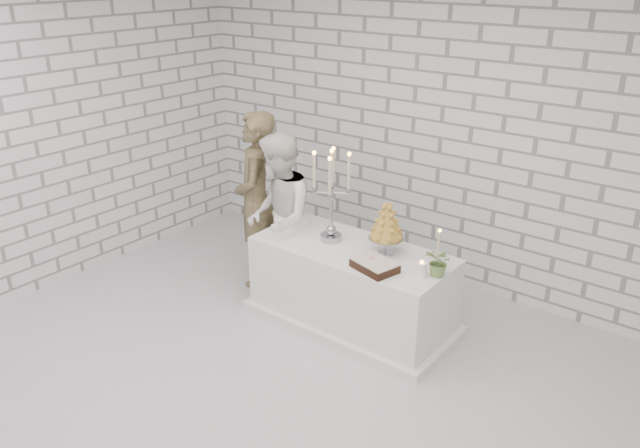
{
  "coord_description": "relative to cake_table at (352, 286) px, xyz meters",
  "views": [
    {
      "loc": [
        2.74,
        -2.94,
        3.13
      ],
      "look_at": [
        -0.26,
        0.91,
        1.05
      ],
      "focal_mm": 35.3,
      "sensor_mm": 36.0,
      "label": 1
    }
  ],
  "objects": [
    {
      "name": "cake_table",
      "position": [
        0.0,
        0.0,
        0.0
      ],
      "size": [
        1.8,
        0.8,
        0.75
      ],
      "primitive_type": "cube",
      "color": "white",
      "rests_on": "ground"
    },
    {
      "name": "groom",
      "position": [
        -1.24,
        0.08,
        0.52
      ],
      "size": [
        0.73,
        0.78,
        1.79
      ],
      "primitive_type": "imported",
      "rotation": [
        0.0,
        0.0,
        -0.93
      ],
      "color": "#3F3422",
      "rests_on": "ground"
    },
    {
      "name": "candelabra",
      "position": [
        -0.26,
        0.02,
        0.8
      ],
      "size": [
        0.42,
        0.42,
        0.86
      ],
      "primitive_type": null,
      "rotation": [
        0.0,
        0.0,
        -0.24
      ],
      "color": "#9898A1",
      "rests_on": "cake_table"
    },
    {
      "name": "wall_left",
      "position": [
        -2.88,
        -1.21,
        1.12
      ],
      "size": [
        0.01,
        5.0,
        3.0
      ],
      "primitive_type": "cube",
      "color": "white",
      "rests_on": "ground"
    },
    {
      "name": "chocolate_cake",
      "position": [
        0.38,
        -0.23,
        0.42
      ],
      "size": [
        0.41,
        0.34,
        0.08
      ],
      "primitive_type": "cube",
      "rotation": [
        0.0,
        0.0,
        -0.26
      ],
      "color": "black",
      "rests_on": "cake_table"
    },
    {
      "name": "flowers",
      "position": [
        0.85,
        -0.0,
        0.5
      ],
      "size": [
        0.27,
        0.25,
        0.25
      ],
      "primitive_type": "imported",
      "rotation": [
        0.0,
        0.0,
        -0.3
      ],
      "color": "#587F37",
      "rests_on": "cake_table"
    },
    {
      "name": "bride",
      "position": [
        -0.86,
        -0.01,
        0.45
      ],
      "size": [
        0.99,
        1.02,
        1.66
      ],
      "primitive_type": "imported",
      "rotation": [
        0.0,
        0.0,
        -0.89
      ],
      "color": "white",
      "rests_on": "ground"
    },
    {
      "name": "croquembouche",
      "position": [
        0.28,
        0.1,
        0.62
      ],
      "size": [
        0.31,
        0.31,
        0.49
      ],
      "primitive_type": null,
      "rotation": [
        0.0,
        0.0,
        0.0
      ],
      "color": "#AE812D",
      "rests_on": "cake_table"
    },
    {
      "name": "wall_back",
      "position": [
        0.12,
        1.29,
        1.12
      ],
      "size": [
        6.0,
        0.01,
        3.0
      ],
      "primitive_type": "cube",
      "color": "white",
      "rests_on": "ground"
    },
    {
      "name": "pillar_candle",
      "position": [
        0.74,
        -0.09,
        0.44
      ],
      "size": [
        0.1,
        0.1,
        0.12
      ],
      "primitive_type": "cylinder",
      "rotation": [
        0.0,
        0.0,
        0.24
      ],
      "color": "white",
      "rests_on": "cake_table"
    },
    {
      "name": "ground",
      "position": [
        0.12,
        -1.21,
        -0.38
      ],
      "size": [
        6.0,
        5.0,
        0.01
      ],
      "primitive_type": "cube",
      "color": "silver",
      "rests_on": "ground"
    },
    {
      "name": "extra_taper",
      "position": [
        0.76,
        0.14,
        0.54
      ],
      "size": [
        0.06,
        0.06,
        0.32
      ],
      "primitive_type": "cylinder",
      "rotation": [
        0.0,
        0.0,
        0.01
      ],
      "color": "beige",
      "rests_on": "cake_table"
    }
  ]
}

